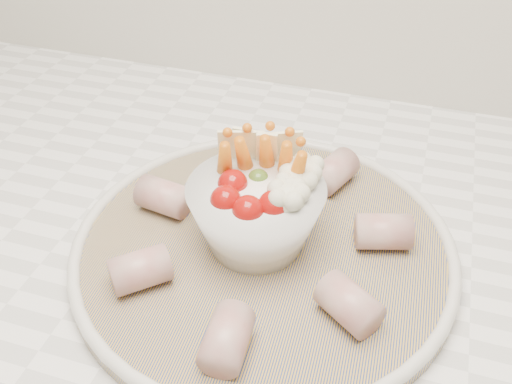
% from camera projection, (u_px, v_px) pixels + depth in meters
% --- Properties ---
extents(serving_platter, '(0.38, 0.38, 0.02)m').
position_uv_depth(serving_platter, '(264.00, 247.00, 0.55)').
color(serving_platter, navy).
rests_on(serving_platter, kitchen_counter).
extents(veggie_bowl, '(0.13, 0.13, 0.11)m').
position_uv_depth(veggie_bowl, '(258.00, 208.00, 0.53)').
color(veggie_bowl, white).
rests_on(veggie_bowl, serving_platter).
extents(cured_meat_rolls, '(0.28, 0.30, 0.03)m').
position_uv_depth(cured_meat_rolls, '(263.00, 230.00, 0.54)').
color(cured_meat_rolls, '#A24D4A').
rests_on(cured_meat_rolls, serving_platter).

